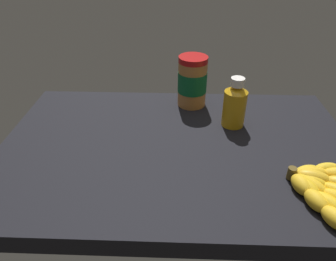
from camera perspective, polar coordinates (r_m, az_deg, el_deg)
The scene contains 4 objects.
ground_plane at distance 86.17cm, azimuth 1.85°, elevation -3.91°, with size 96.41×62.98×4.85cm, color black.
banana_bunch at distance 77.96cm, azimuth 28.25°, elevation -9.48°, with size 22.81×22.09×3.60cm.
peanut_butter_jar at distance 101.31cm, azimuth 4.61°, elevation 8.94°, with size 9.34×9.34×16.40cm.
honey_bottle at distance 92.11cm, azimuth 12.26°, elevation 4.69°, with size 6.67×6.67×14.94cm.
Camera 1 is at (0.23, 68.87, 49.35)cm, focal length 33.28 mm.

